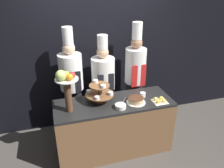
# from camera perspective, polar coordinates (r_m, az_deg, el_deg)

# --- Properties ---
(ground_plane) EXTENTS (14.00, 14.00, 0.00)m
(ground_plane) POSITION_cam_1_polar(r_m,az_deg,el_deg) (3.50, 2.01, -19.69)
(ground_plane) COLOR #47423D
(wall_back) EXTENTS (10.00, 0.06, 2.80)m
(wall_back) POSITION_cam_1_polar(r_m,az_deg,el_deg) (3.82, -3.49, 9.03)
(wall_back) COLOR black
(wall_back) RESTS_ON ground_plane
(buffet_counter) EXTENTS (1.74, 0.63, 0.87)m
(buffet_counter) POSITION_cam_1_polar(r_m,az_deg,el_deg) (3.44, 0.47, -11.01)
(buffet_counter) COLOR brown
(buffet_counter) RESTS_ON ground_plane
(tiered_stand) EXTENTS (0.42, 0.42, 0.31)m
(tiered_stand) POSITION_cam_1_polar(r_m,az_deg,el_deg) (3.16, -3.27, -2.10)
(tiered_stand) COLOR brown
(tiered_stand) RESTS_ON buffet_counter
(fruit_pedestal) EXTENTS (0.30, 0.30, 0.62)m
(fruit_pedestal) POSITION_cam_1_polar(r_m,az_deg,el_deg) (2.86, -11.92, -0.07)
(fruit_pedestal) COLOR brown
(fruit_pedestal) RESTS_ON buffet_counter
(cake_round) EXTENTS (0.28, 0.28, 0.08)m
(cake_round) POSITION_cam_1_polar(r_m,az_deg,el_deg) (3.20, 6.28, -4.25)
(cake_round) COLOR white
(cake_round) RESTS_ON buffet_counter
(cup_white) EXTENTS (0.08, 0.08, 0.07)m
(cup_white) POSITION_cam_1_polar(r_m,az_deg,el_deg) (3.37, 8.04, -2.76)
(cup_white) COLOR white
(cup_white) RESTS_ON buffet_counter
(cake_square_tray) EXTENTS (0.20, 0.20, 0.05)m
(cake_square_tray) POSITION_cam_1_polar(r_m,az_deg,el_deg) (3.28, 12.39, -4.28)
(cake_square_tray) COLOR white
(cake_square_tray) RESTS_ON buffet_counter
(serving_bowl_near) EXTENTS (0.15, 0.15, 0.16)m
(serving_bowl_near) POSITION_cam_1_polar(r_m,az_deg,el_deg) (3.05, 2.25, -5.84)
(serving_bowl_near) COLOR white
(serving_bowl_near) RESTS_ON buffet_counter
(chef_left) EXTENTS (0.37, 0.37, 1.88)m
(chef_left) POSITION_cam_1_polar(r_m,az_deg,el_deg) (3.53, -10.50, 0.59)
(chef_left) COLOR #28282D
(chef_left) RESTS_ON ground_plane
(chef_center_left) EXTENTS (0.38, 0.38, 1.73)m
(chef_center_left) POSITION_cam_1_polar(r_m,az_deg,el_deg) (3.64, -2.30, 0.43)
(chef_center_left) COLOR black
(chef_center_left) RESTS_ON ground_plane
(chef_center_right) EXTENTS (0.35, 0.35, 1.90)m
(chef_center_right) POSITION_cam_1_polar(r_m,az_deg,el_deg) (3.77, 6.05, 2.66)
(chef_center_right) COLOR #28282D
(chef_center_right) RESTS_ON ground_plane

